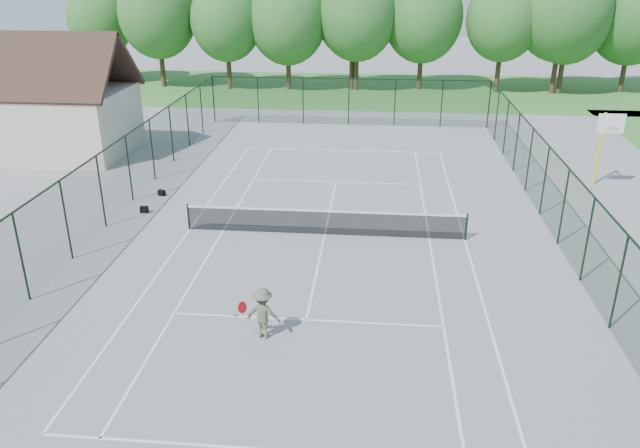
{
  "coord_description": "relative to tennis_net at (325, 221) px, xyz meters",
  "views": [
    {
      "loc": [
        1.93,
        -22.54,
        10.07
      ],
      "look_at": [
        0.0,
        -2.0,
        1.3
      ],
      "focal_mm": 35.0,
      "sensor_mm": 36.0,
      "label": 1
    }
  ],
  "objects": [
    {
      "name": "ground",
      "position": [
        0.0,
        0.0,
        -0.58
      ],
      "size": [
        140.0,
        140.0,
        0.0
      ],
      "primitive_type": "plane",
      "color": "gray",
      "rests_on": "ground"
    },
    {
      "name": "grass_far",
      "position": [
        0.0,
        30.0,
        -0.57
      ],
      "size": [
        80.0,
        16.0,
        0.01
      ],
      "primitive_type": "cube",
      "color": "#448836",
      "rests_on": "ground"
    },
    {
      "name": "court_lines",
      "position": [
        0.0,
        0.0,
        -0.57
      ],
      "size": [
        11.05,
        23.85,
        0.01
      ],
      "color": "white",
      "rests_on": "ground"
    },
    {
      "name": "tennis_net",
      "position": [
        0.0,
        0.0,
        0.0
      ],
      "size": [
        11.08,
        0.08,
        1.1
      ],
      "color": "black",
      "rests_on": "ground"
    },
    {
      "name": "fence_enclosure",
      "position": [
        0.0,
        0.0,
        0.98
      ],
      "size": [
        18.05,
        36.05,
        3.02
      ],
      "color": "#16341D",
      "rests_on": "ground"
    },
    {
      "name": "utility_building",
      "position": [
        -16.0,
        10.0,
        2.54
      ],
      "size": [
        8.6,
        6.27,
        6.63
      ],
      "color": "beige",
      "rests_on": "ground"
    },
    {
      "name": "tree_line_far",
      "position": [
        0.0,
        30.0,
        5.42
      ],
      "size": [
        39.4,
        6.4,
        9.7
      ],
      "color": "#463320",
      "rests_on": "ground"
    },
    {
      "name": "basketball_goal",
      "position": [
        12.51,
        6.82,
        1.99
      ],
      "size": [
        1.2,
        1.43,
        3.65
      ],
      "color": "yellow",
      "rests_on": "ground"
    },
    {
      "name": "sports_bag_a",
      "position": [
        -7.96,
        1.6,
        -0.44
      ],
      "size": [
        0.37,
        0.25,
        0.28
      ],
      "primitive_type": "cube",
      "rotation": [
        0.0,
        0.0,
        0.11
      ],
      "color": "black",
      "rests_on": "ground"
    },
    {
      "name": "sports_bag_b",
      "position": [
        -7.91,
        3.73,
        -0.45
      ],
      "size": [
        0.38,
        0.31,
        0.26
      ],
      "primitive_type": "cube",
      "rotation": [
        0.0,
        0.0,
        -0.37
      ],
      "color": "black",
      "rests_on": "ground"
    },
    {
      "name": "tennis_player",
      "position": [
        -1.12,
        -7.4,
        0.2
      ],
      "size": [
        1.98,
        0.94,
        1.54
      ],
      "color": "#585D44",
      "rests_on": "ground"
    }
  ]
}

